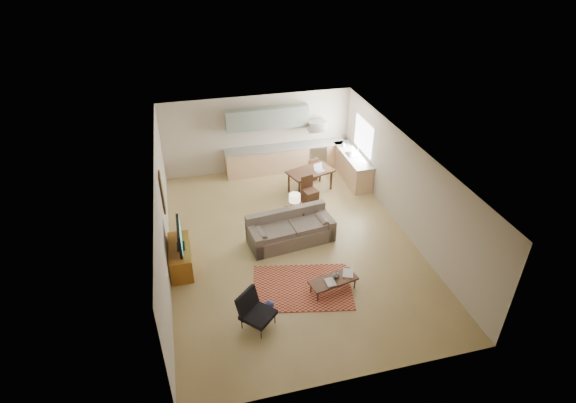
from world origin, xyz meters
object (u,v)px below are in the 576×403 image
object	(u,v)px
console_table	(294,219)
coffee_table	(333,285)
tv_credenza	(180,257)
sofa	(291,229)
dining_table	(310,181)
armchair	(258,312)

from	to	relation	value
console_table	coffee_table	bearing A→B (deg)	-68.99
tv_credenza	sofa	bearing A→B (deg)	7.10
console_table	dining_table	bearing A→B (deg)	78.09
console_table	tv_credenza	bearing A→B (deg)	-147.90
coffee_table	console_table	bearing A→B (deg)	82.80
armchair	console_table	size ratio (longest dim) A/B	1.27
tv_credenza	dining_table	bearing A→B (deg)	34.19
console_table	dining_table	xyz separation A→B (m)	(1.05, 1.97, 0.04)
armchair	dining_table	size ratio (longest dim) A/B	0.57
sofa	dining_table	world-z (taller)	sofa
tv_credenza	coffee_table	bearing A→B (deg)	-27.01
tv_credenza	dining_table	xyz separation A→B (m)	(4.28, 2.90, 0.04)
coffee_table	dining_table	world-z (taller)	dining_table
sofa	console_table	world-z (taller)	sofa
coffee_table	armchair	distance (m)	2.05
tv_credenza	dining_table	distance (m)	5.17
coffee_table	dining_table	xyz separation A→B (m)	(0.81, 4.67, 0.19)
coffee_table	tv_credenza	size ratio (longest dim) A/B	0.83
sofa	armchair	distance (m)	3.14
sofa	dining_table	bearing A→B (deg)	55.34
armchair	console_table	world-z (taller)	armchair
armchair	dining_table	distance (m)	5.99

